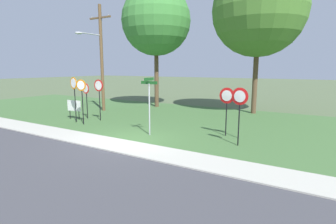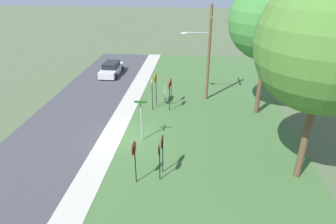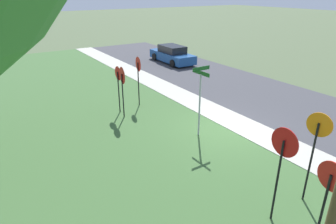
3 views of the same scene
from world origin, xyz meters
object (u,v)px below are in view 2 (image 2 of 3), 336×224
yield_sign_near_right (162,145)px  oak_tree_left (269,20)px  stop_sign_near_right (156,83)px  utility_pole (207,50)px  yield_sign_near_left (159,153)px  yield_sign_far_left (134,153)px  street_name_post (141,117)px  stop_sign_far_left (169,88)px  stop_sign_near_left (171,86)px  notice_board (165,92)px  stop_sign_far_center (152,88)px  parked_hatchback_near (111,69)px  oak_tree_right (328,44)px

yield_sign_near_right → oak_tree_left: 12.11m
stop_sign_near_right → utility_pole: bearing=124.8°
yield_sign_near_left → yield_sign_far_left: 1.31m
stop_sign_near_right → street_name_post: size_ratio=0.97×
stop_sign_near_right → stop_sign_far_left: (0.86, 1.20, -0.13)m
stop_sign_near_left → notice_board: stop_sign_near_left is taller
stop_sign_far_center → parked_hatchback_near: bearing=-156.1°
street_name_post → parked_hatchback_near: 14.73m
stop_sign_near_right → oak_tree_right: size_ratio=0.26×
stop_sign_far_center → yield_sign_near_left: bearing=0.8°
stop_sign_far_center → utility_pole: 5.66m
oak_tree_left → stop_sign_near_right: bearing=-94.0°
stop_sign_far_left → yield_sign_near_right: bearing=3.1°
notice_board → oak_tree_right: 14.38m
parked_hatchback_near → yield_sign_near_left: bearing=23.5°
stop_sign_near_right → notice_board: size_ratio=2.24×
stop_sign_far_left → parked_hatchback_near: (-8.62, -7.21, -1.31)m
stop_sign_far_center → parked_hatchback_near: 10.49m
yield_sign_near_left → notice_board: yield_sign_near_left is taller
utility_pole → oak_tree_right: oak_tree_right is taller
stop_sign_near_left → stop_sign_near_right: bearing=-66.7°
stop_sign_near_right → stop_sign_far_left: stop_sign_near_right is taller
stop_sign_far_left → yield_sign_near_right: size_ratio=1.09×
stop_sign_far_center → utility_pole: bearing=112.4°
yield_sign_far_left → oak_tree_left: size_ratio=0.25×
oak_tree_left → parked_hatchback_near: oak_tree_left is taller
stop_sign_near_right → yield_sign_near_right: 9.23m
yield_sign_near_left → parked_hatchback_near: bearing=-158.8°
yield_sign_far_left → notice_board: bearing=-175.2°
stop_sign_near_left → yield_sign_near_right: (9.44, 0.36, 0.10)m
yield_sign_near_left → utility_pole: size_ratio=0.28×
yield_sign_far_left → street_name_post: 4.40m
yield_sign_near_left → yield_sign_far_left: (0.34, -1.25, 0.21)m
parked_hatchback_near → notice_board: bearing=44.6°
utility_pole → yield_sign_far_left: bearing=-17.9°
yield_sign_near_left → yield_sign_near_right: size_ratio=0.95×
stop_sign_far_left → yield_sign_near_right: stop_sign_far_left is taller
stop_sign_near_left → parked_hatchback_near: stop_sign_near_left is taller
stop_sign_near_left → stop_sign_far_left: size_ratio=0.90×
stop_sign_far_left → utility_pole: size_ratio=0.33×
yield_sign_near_left → yield_sign_near_right: bearing=170.4°
yield_sign_near_right → utility_pole: 11.53m
yield_sign_near_left → stop_sign_far_left: bearing=179.9°
stop_sign_far_left → stop_sign_near_right: bearing=-125.3°
stop_sign_far_center → notice_board: size_ratio=2.15×
stop_sign_near_right → stop_sign_far_center: 0.91m
stop_sign_far_left → stop_sign_far_center: size_ratio=0.98×
notice_board → parked_hatchback_near: bearing=-142.6°
yield_sign_far_left → oak_tree_right: bearing=106.0°
yield_sign_near_right → yield_sign_near_left: bearing=-2.3°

